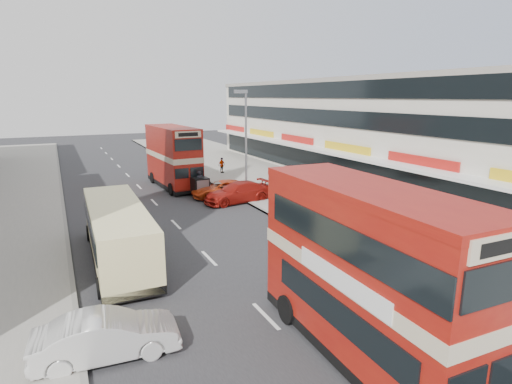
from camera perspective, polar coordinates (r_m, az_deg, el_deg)
ground at (r=13.93m, az=5.39°, el=-20.44°), size 160.00×160.00×0.00m
road_surface at (r=31.42m, az=-13.90°, el=-1.40°), size 12.00×90.00×0.01m
pavement_right at (r=35.75m, az=5.19°, el=0.80°), size 12.00×90.00×0.15m
kerb_left at (r=30.79m, az=-25.06°, el=-2.43°), size 0.20×90.00×0.16m
kerb_right at (r=33.15m, az=-3.57°, el=-0.15°), size 0.20×90.00×0.16m
commercial_row at (r=41.28m, az=13.46°, el=8.64°), size 9.90×46.20×9.30m
street_lamp at (r=30.73m, az=-1.52°, el=7.73°), size 1.00×0.20×8.12m
bus_main at (r=12.60m, az=15.24°, el=-10.84°), size 2.79×9.27×5.07m
bus_second at (r=35.91m, az=-11.36°, el=4.82°), size 2.94×9.15×5.01m
coach at (r=20.54m, az=-18.58°, el=-5.15°), size 2.66×9.55×2.52m
car_left_front at (r=13.77m, az=-19.93°, el=-18.24°), size 4.34×1.83×1.39m
car_right_a at (r=30.40m, az=-2.57°, el=-0.06°), size 5.36×2.64×1.50m
car_right_b at (r=31.93m, az=-4.70°, el=0.39°), size 4.98×2.73×1.32m
car_right_c at (r=42.76m, az=-10.64°, el=3.50°), size 4.18×2.05×1.37m
pedestrian_near at (r=29.61m, az=3.02°, el=0.39°), size 0.79×0.57×2.01m
pedestrian_far at (r=41.51m, az=-4.77°, el=3.72°), size 0.97×0.73×1.54m
cyclist at (r=32.38m, az=-7.72°, el=0.51°), size 0.88×1.96×2.03m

